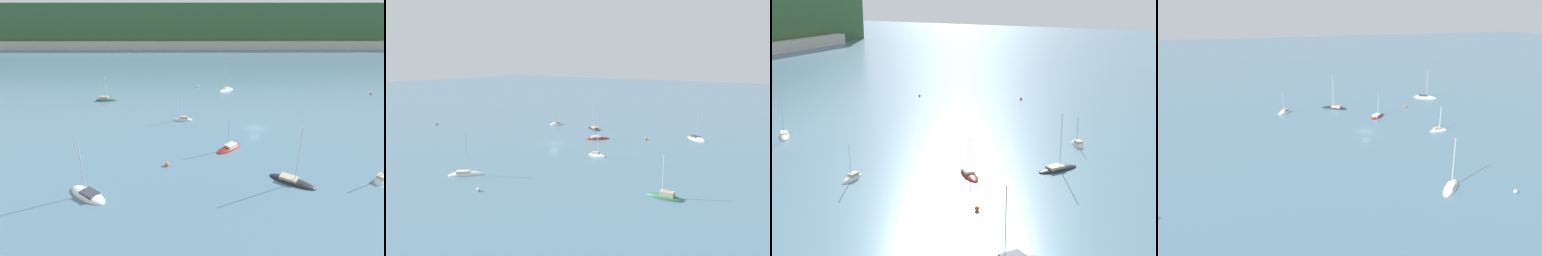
{
  "view_description": "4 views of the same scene",
  "coord_description": "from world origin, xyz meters",
  "views": [
    {
      "loc": [
        -16.11,
        -68.06,
        28.5
      ],
      "look_at": [
        -15.62,
        -3.34,
        1.5
      ],
      "focal_mm": 28.0,
      "sensor_mm": 36.0,
      "label": 1
    },
    {
      "loc": [
        -65.36,
        83.02,
        24.35
      ],
      "look_at": [
        -0.33,
        -11.66,
        2.53
      ],
      "focal_mm": 35.0,
      "sensor_mm": 36.0,
      "label": 2
    },
    {
      "loc": [
        -85.66,
        -47.33,
        31.89
      ],
      "look_at": [
        14.05,
        0.12,
        1.69
      ],
      "focal_mm": 50.0,
      "sensor_mm": 36.0,
      "label": 3
    },
    {
      "loc": [
        32.36,
        85.53,
        31.08
      ],
      "look_at": [
        5.44,
        3.56,
        2.59
      ],
      "focal_mm": 35.0,
      "sensor_mm": 36.0,
      "label": 4
    }
  ],
  "objects": [
    {
      "name": "ground_plane",
      "position": [
        0.0,
        0.0,
        0.0
      ],
      "size": [
        600.0,
        600.0,
        0.0
      ],
      "primitive_type": "plane",
      "color": "slate"
    },
    {
      "name": "sailboat_0",
      "position": [
        -7.8,
        -11.25,
        0.09
      ],
      "size": [
        6.84,
        6.58,
        7.5
      ],
      "rotation": [
        0.0,
        0.0,
        3.89
      ],
      "color": "maroon",
      "rests_on": "ground_plane"
    },
    {
      "name": "sailboat_1",
      "position": [
        -17.99,
        5.62,
        0.11
      ],
      "size": [
        5.04,
        1.5,
        7.07
      ],
      "rotation": [
        0.0,
        0.0,
        3.13
      ],
      "color": "silver",
      "rests_on": "ground_plane"
    },
    {
      "name": "sailboat_2",
      "position": [
        17.32,
        -23.69,
        0.09
      ],
      "size": [
        4.86,
        4.3,
        6.91
      ],
      "rotation": [
        0.0,
        0.0,
        0.66
      ],
      "color": "silver",
      "rests_on": "ground_plane"
    },
    {
      "name": "sailboat_3",
      "position": [
        -3.33,
        34.34,
        0.08
      ],
      "size": [
        6.65,
        6.43,
        10.2
      ],
      "rotation": [
        0.0,
        0.0,
        3.9
      ],
      "color": "white",
      "rests_on": "ground_plane"
    },
    {
      "name": "sailboat_4",
      "position": [
        1.45,
        -24.12,
        0.09
      ],
      "size": [
        8.17,
        6.9,
        10.94
      ],
      "rotation": [
        0.0,
        0.0,
        5.66
      ],
      "color": "black",
      "rests_on": "ground_plane"
    },
    {
      "name": "sailboat_5",
      "position": [
        -42.68,
        23.19,
        0.13
      ],
      "size": [
        6.9,
        2.22,
        8.65
      ],
      "rotation": [
        0.0,
        0.0,
        0.04
      ],
      "color": "#2D6647",
      "rests_on": "ground_plane"
    },
    {
      "name": "sailboat_6",
      "position": [
        -32.56,
        -27.78,
        0.07
      ],
      "size": [
        8.01,
        6.92,
        10.72
      ],
      "rotation": [
        0.0,
        0.0,
        2.51
      ],
      "color": "white",
      "rests_on": "ground_plane"
    },
    {
      "name": "mooring_buoy_1",
      "position": [
        -20.49,
        -18.39,
        0.37
      ],
      "size": [
        0.74,
        0.74,
        0.74
      ],
      "color": "orange",
      "rests_on": "ground_plane"
    },
    {
      "name": "mooring_buoy_2",
      "position": [
        53.59,
        1.23,
        0.31
      ],
      "size": [
        0.63,
        0.63,
        0.63
      ],
      "color": "red",
      "rests_on": "ground_plane"
    },
    {
      "name": "mooring_buoy_3",
      "position": [
        -13.03,
        39.35,
        0.34
      ],
      "size": [
        0.68,
        0.68,
        0.68
      ],
      "color": "white",
      "rests_on": "ground_plane"
    }
  ]
}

